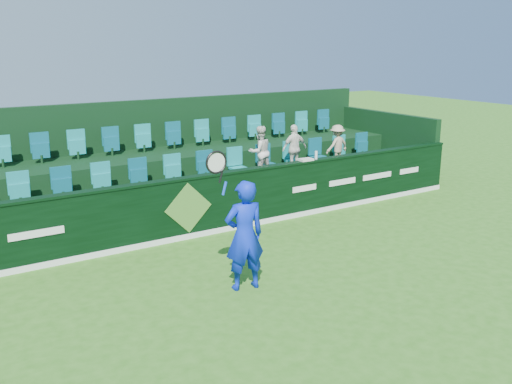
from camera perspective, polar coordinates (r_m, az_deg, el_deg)
ground at (r=9.34m, az=4.11°, el=-11.47°), size 60.00×60.00×0.00m
sponsor_hoarding at (r=12.31m, az=-6.99°, el=-1.58°), size 16.00×0.25×1.35m
stand_tier_front at (r=13.35m, az=-9.02°, el=-1.58°), size 16.00×2.00×0.80m
stand_tier_back at (r=15.00m, az=-12.00°, el=1.09°), size 16.00×1.80×1.30m
stand_rear at (r=15.28m, az=-12.71°, el=3.48°), size 16.00×4.10×2.60m
seat_row_front at (r=13.53m, az=-9.83°, el=1.67°), size 13.50×0.50×0.60m
seat_row_back at (r=15.08m, az=-12.60°, el=4.82°), size 13.50×0.50×0.60m
tennis_player at (r=9.65m, az=-1.19°, el=-4.30°), size 1.18×0.56×2.54m
spectator_left at (r=14.33m, az=0.38°, el=4.05°), size 0.63×0.49×1.30m
spectator_middle at (r=14.93m, az=3.86°, el=4.37°), size 0.74×0.32×1.25m
spectator_right at (r=15.84m, az=8.10°, el=4.64°), size 0.76×0.48×1.13m
towel at (r=13.78m, az=5.01°, el=3.25°), size 0.34×0.22×0.05m
drinks_bottle at (r=13.96m, az=6.03°, el=3.69°), size 0.07×0.07×0.21m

